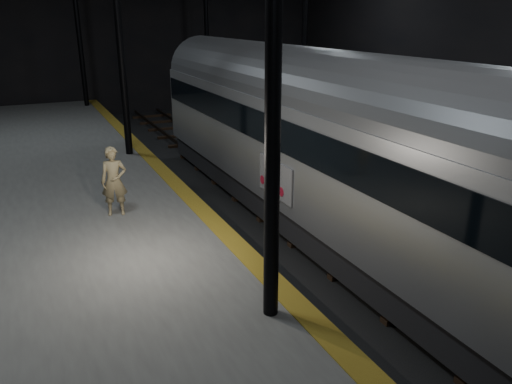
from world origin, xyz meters
TOP-DOWN VIEW (x-y plane):
  - ground at (0.00, 0.00)m, footprint 44.00×44.00m
  - platform_left at (-7.50, 0.00)m, footprint 9.00×43.80m
  - tactile_strip at (-3.25, 0.00)m, footprint 0.50×43.80m
  - track at (0.00, 0.00)m, footprint 2.40×43.00m
  - train at (-0.00, 0.86)m, footprint 2.85×19.00m
  - woman at (-5.39, 1.92)m, footprint 0.74×0.57m

SIDE VIEW (x-z plane):
  - ground at x=0.00m, z-range 0.00..0.00m
  - track at x=0.00m, z-range -0.05..0.19m
  - platform_left at x=-7.50m, z-range 0.00..1.00m
  - tactile_strip at x=-3.25m, z-range 1.00..1.01m
  - woman at x=-5.39m, z-range 1.00..2.83m
  - train at x=0.00m, z-range 0.29..5.37m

